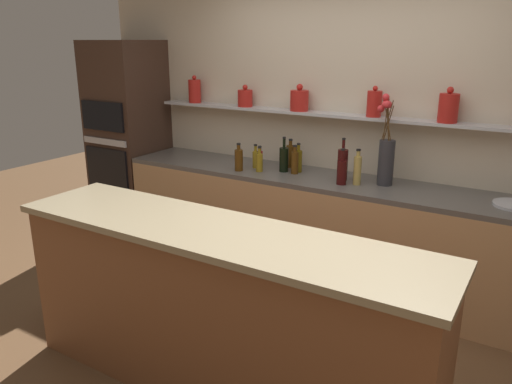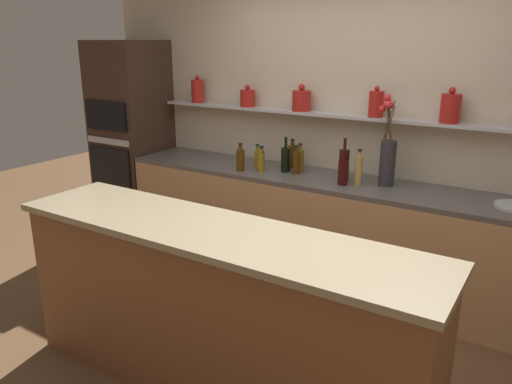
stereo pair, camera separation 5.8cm
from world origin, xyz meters
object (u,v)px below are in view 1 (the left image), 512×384
at_px(flower_vase, 386,153).
at_px(bottle_spirit_1, 295,162).
at_px(bottle_oil_10, 259,162).
at_px(oven_tower, 129,141).
at_px(bottle_spirit_5, 239,160).
at_px(bottle_oil_8, 298,160).
at_px(bottle_wine_3, 284,159).
at_px(bottle_spirit_2, 357,170).
at_px(bottle_oil_6, 256,158).
at_px(bottle_sauce_0, 260,157).
at_px(bottle_wine_7, 342,172).
at_px(bottle_wine_9, 343,164).
at_px(bottle_spirit_4, 290,156).

distance_m(flower_vase, bottle_spirit_1, 0.77).
distance_m(bottle_spirit_1, bottle_oil_10, 0.31).
distance_m(oven_tower, bottle_spirit_5, 1.48).
bearing_deg(bottle_oil_8, bottle_wine_3, -153.58).
bearing_deg(flower_vase, bottle_spirit_2, -148.38).
distance_m(oven_tower, flower_vase, 2.68).
bearing_deg(bottle_spirit_5, bottle_oil_6, 66.24).
bearing_deg(bottle_spirit_2, flower_vase, 31.62).
relative_size(oven_tower, bottle_spirit_2, 7.07).
bearing_deg(bottle_spirit_2, bottle_spirit_5, -173.61).
relative_size(bottle_sauce_0, bottle_oil_6, 0.85).
relative_size(bottle_wine_7, bottle_oil_10, 1.31).
distance_m(bottle_spirit_2, bottle_wine_9, 0.16).
bearing_deg(flower_vase, bottle_wine_7, -150.01).
height_order(bottle_spirit_4, bottle_oil_10, bottle_spirit_4).
height_order(bottle_spirit_5, bottle_oil_10, bottle_spirit_5).
height_order(bottle_oil_6, bottle_wine_9, bottle_wine_9).
bearing_deg(oven_tower, bottle_wine_9, 0.42).
bearing_deg(oven_tower, bottle_sauce_0, 3.30).
height_order(flower_vase, bottle_spirit_4, flower_vase).
distance_m(bottle_wine_3, bottle_oil_6, 0.28).
relative_size(flower_vase, bottle_spirit_4, 2.77).
bearing_deg(bottle_spirit_5, bottle_wine_7, 3.76).
height_order(bottle_oil_8, bottle_wine_9, bottle_wine_9).
relative_size(bottle_spirit_4, bottle_wine_9, 0.74).
xyz_separation_m(bottle_sauce_0, bottle_oil_8, (0.40, -0.02, 0.03)).
height_order(bottle_spirit_1, bottle_spirit_4, bottle_spirit_4).
bearing_deg(bottle_oil_6, bottle_wine_9, 1.29).
relative_size(bottle_sauce_0, bottle_oil_10, 0.83).
height_order(bottle_spirit_1, bottle_wine_3, bottle_wine_3).
height_order(bottle_oil_6, bottle_wine_7, bottle_wine_7).
bearing_deg(bottle_oil_10, flower_vase, 8.64).
bearing_deg(bottle_wine_3, bottle_spirit_5, -152.95).
xyz_separation_m(oven_tower, bottle_oil_10, (1.64, -0.09, 0.00)).
height_order(flower_vase, bottle_oil_6, flower_vase).
height_order(flower_vase, bottle_wine_9, flower_vase).
height_order(bottle_wine_3, bottle_wine_7, bottle_wine_3).
distance_m(oven_tower, bottle_wine_7, 2.39).
relative_size(bottle_wine_3, bottle_oil_6, 1.42).
relative_size(bottle_spirit_4, bottle_oil_10, 1.17).
xyz_separation_m(bottle_oil_8, bottle_wine_9, (0.42, -0.05, 0.03)).
distance_m(bottle_oil_6, bottle_oil_10, 0.13).
bearing_deg(bottle_wine_7, bottle_spirit_1, 167.91).
relative_size(bottle_spirit_2, bottle_wine_9, 0.82).
distance_m(bottle_spirit_1, bottle_oil_6, 0.39).
xyz_separation_m(bottle_oil_6, bottle_oil_10, (0.10, -0.09, 0.00)).
height_order(bottle_spirit_2, bottle_oil_8, bottle_spirit_2).
bearing_deg(bottle_spirit_5, bottle_oil_10, 22.18).
bearing_deg(bottle_spirit_1, bottle_oil_8, 92.25).
xyz_separation_m(bottle_wine_3, bottle_spirit_4, (-0.02, 0.16, -0.01)).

